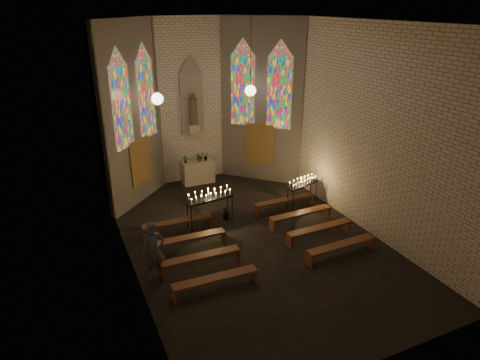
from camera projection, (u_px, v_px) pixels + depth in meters
name	position (u px, v px, depth m)	size (l,w,h in m)	color
floor	(251.00, 239.00, 14.59)	(12.00, 12.00, 0.00)	black
room	(213.00, 111.00, 15.98)	(8.22, 12.43, 7.00)	#F2E3CA
altar	(198.00, 172.00, 18.98)	(1.40, 0.60, 1.00)	beige
flower_vase_left	(185.00, 159.00, 18.53)	(0.18, 0.12, 0.34)	#4C723F
flower_vase_center	(200.00, 156.00, 18.77)	(0.38, 0.33, 0.42)	#4C723F
flower_vase_right	(206.00, 157.00, 18.85)	(0.19, 0.16, 0.35)	#4C723F
aisle_flower_pot	(226.00, 213.00, 15.87)	(0.27, 0.27, 0.48)	#4C723F
votive_stand_left	(210.00, 196.00, 15.17)	(1.80, 0.64, 1.29)	black
votive_stand_right	(303.00, 183.00, 16.70)	(1.55, 0.81, 1.11)	black
pew_left_0	(178.00, 223.00, 14.88)	(2.46, 0.41, 0.47)	brown
pew_right_0	(284.00, 201.00, 16.49)	(2.46, 0.41, 0.47)	brown
pew_left_1	(188.00, 239.00, 13.87)	(2.46, 0.41, 0.47)	brown
pew_right_1	(301.00, 214.00, 15.48)	(2.46, 0.41, 0.47)	brown
pew_left_2	(201.00, 258.00, 12.86)	(2.46, 0.41, 0.47)	brown
pew_right_2	(319.00, 229.00, 14.47)	(2.46, 0.41, 0.47)	brown
pew_left_3	(215.00, 280.00, 11.85)	(2.46, 0.41, 0.47)	brown
pew_right_3	(341.00, 246.00, 13.47)	(2.46, 0.41, 0.47)	brown
visitor	(154.00, 251.00, 12.23)	(0.66, 0.43, 1.81)	#4E4D58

